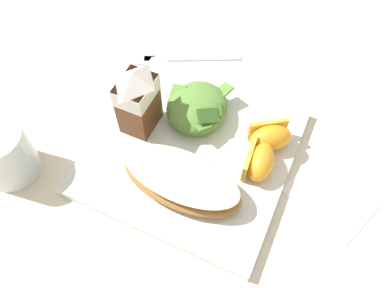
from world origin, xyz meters
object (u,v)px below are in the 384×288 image
(cheesy_pizza_bread, at_px, (182,180))
(metal_fork, at_px, (178,58))
(green_salad_pile, at_px, (197,107))
(orange_wedge_front, at_px, (259,162))
(white_plate, at_px, (192,151))
(paper_napkin, at_px, (336,191))
(drinking_clear_cup, at_px, (4,154))
(orange_wedge_middle, at_px, (270,137))
(milk_carton, at_px, (137,98))

(cheesy_pizza_bread, height_order, metal_fork, cheesy_pizza_bread)
(green_salad_pile, relative_size, orange_wedge_front, 1.72)
(white_plate, height_order, metal_fork, white_plate)
(green_salad_pile, relative_size, paper_napkin, 0.99)
(white_plate, relative_size, orange_wedge_front, 4.45)
(green_salad_pile, distance_m, drinking_clear_cup, 0.28)
(metal_fork, bearing_deg, orange_wedge_middle, -119.71)
(white_plate, distance_m, drinking_clear_cup, 0.26)
(orange_wedge_middle, distance_m, metal_fork, 0.24)
(metal_fork, height_order, drinking_clear_cup, drinking_clear_cup)
(cheesy_pizza_bread, relative_size, green_salad_pile, 1.58)
(metal_fork, xyz_separation_m, drinking_clear_cup, (-0.30, 0.12, 0.04))
(cheesy_pizza_bread, distance_m, drinking_clear_cup, 0.24)
(green_salad_pile, bearing_deg, orange_wedge_front, -113.40)
(milk_carton, bearing_deg, orange_wedge_middle, -77.06)
(metal_fork, bearing_deg, milk_carton, -174.07)
(orange_wedge_middle, bearing_deg, drinking_clear_cup, 119.82)
(cheesy_pizza_bread, bearing_deg, milk_carton, 54.82)
(cheesy_pizza_bread, xyz_separation_m, paper_napkin, (0.09, -0.20, -0.03))
(orange_wedge_front, relative_size, drinking_clear_cup, 0.74)
(white_plate, xyz_separation_m, paper_napkin, (0.03, -0.21, -0.01))
(paper_napkin, relative_size, drinking_clear_cup, 1.29)
(white_plate, distance_m, orange_wedge_front, 0.10)
(white_plate, bearing_deg, paper_napkin, -82.52)
(paper_napkin, bearing_deg, orange_wedge_middle, 77.86)
(milk_carton, xyz_separation_m, orange_wedge_middle, (0.04, -0.19, -0.04))
(white_plate, distance_m, paper_napkin, 0.21)
(milk_carton, height_order, orange_wedge_middle, milk_carton)
(white_plate, xyz_separation_m, green_salad_pile, (0.06, 0.02, 0.03))
(drinking_clear_cup, bearing_deg, cheesy_pizza_bread, -73.66)
(paper_napkin, height_order, metal_fork, metal_fork)
(cheesy_pizza_bread, bearing_deg, metal_fork, 27.13)
(cheesy_pizza_bread, xyz_separation_m, orange_wedge_middle, (0.11, -0.09, 0.00))
(orange_wedge_middle, bearing_deg, cheesy_pizza_bread, 143.38)
(orange_wedge_front, height_order, drinking_clear_cup, drinking_clear_cup)
(orange_wedge_front, bearing_deg, green_salad_pile, 66.60)
(white_plate, relative_size, green_salad_pile, 2.58)
(white_plate, bearing_deg, milk_carton, 84.38)
(drinking_clear_cup, bearing_deg, white_plate, -59.19)
(cheesy_pizza_bread, distance_m, milk_carton, 0.13)
(paper_napkin, bearing_deg, cheesy_pizza_bread, 114.75)
(white_plate, bearing_deg, orange_wedge_front, -86.09)
(orange_wedge_middle, relative_size, paper_napkin, 0.63)
(white_plate, distance_m, orange_wedge_middle, 0.12)
(milk_carton, distance_m, paper_napkin, 0.31)
(cheesy_pizza_bread, height_order, green_salad_pile, green_salad_pile)
(milk_carton, distance_m, drinking_clear_cup, 0.20)
(white_plate, distance_m, milk_carton, 0.11)
(green_salad_pile, xyz_separation_m, drinking_clear_cup, (-0.19, 0.20, 0.01))
(white_plate, bearing_deg, green_salad_pile, 17.19)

